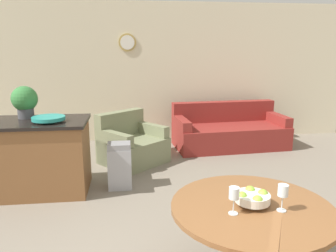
# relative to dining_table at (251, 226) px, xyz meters

# --- Properties ---
(wall_back) EXTENTS (8.00, 0.09, 2.70)m
(wall_back) POSITION_rel_dining_table_xyz_m (-0.31, 4.53, 0.79)
(wall_back) COLOR beige
(wall_back) RESTS_ON ground_plane
(dining_table) EXTENTS (1.15, 1.15, 0.72)m
(dining_table) POSITION_rel_dining_table_xyz_m (0.00, 0.00, 0.00)
(dining_table) COLOR brown
(dining_table) RESTS_ON ground_plane
(fruit_bowl) EXTENTS (0.24, 0.24, 0.11)m
(fruit_bowl) POSITION_rel_dining_table_xyz_m (0.00, 0.00, 0.22)
(fruit_bowl) COLOR silver
(fruit_bowl) RESTS_ON dining_table
(wine_glass_left) EXTENTS (0.07, 0.07, 0.19)m
(wine_glass_left) POSITION_rel_dining_table_xyz_m (-0.17, -0.10, 0.30)
(wine_glass_left) COLOR silver
(wine_glass_left) RESTS_ON dining_table
(wine_glass_right) EXTENTS (0.07, 0.07, 0.19)m
(wine_glass_right) POSITION_rel_dining_table_xyz_m (0.17, -0.10, 0.30)
(wine_glass_right) COLOR silver
(wine_glass_right) RESTS_ON dining_table
(kitchen_island) EXTENTS (1.27, 0.80, 0.94)m
(kitchen_island) POSITION_rel_dining_table_xyz_m (-2.00, 2.10, -0.09)
(kitchen_island) COLOR brown
(kitchen_island) RESTS_ON ground_plane
(teal_bowl) EXTENTS (0.39, 0.39, 0.07)m
(teal_bowl) POSITION_rel_dining_table_xyz_m (-1.82, 2.00, 0.42)
(teal_bowl) COLOR teal
(teal_bowl) RESTS_ON kitchen_island
(potted_plant) EXTENTS (0.32, 0.32, 0.41)m
(potted_plant) POSITION_rel_dining_table_xyz_m (-2.16, 2.28, 0.60)
(potted_plant) COLOR #4C4C51
(potted_plant) RESTS_ON kitchen_island
(trash_bin) EXTENTS (0.31, 0.24, 0.62)m
(trash_bin) POSITION_rel_dining_table_xyz_m (-0.98, 2.09, -0.26)
(trash_bin) COLOR #9E9EA3
(trash_bin) RESTS_ON ground_plane
(couch) EXTENTS (2.11, 1.12, 0.81)m
(couch) POSITION_rel_dining_table_xyz_m (1.03, 3.80, -0.28)
(couch) COLOR maroon
(couch) RESTS_ON ground_plane
(armchair) EXTENTS (1.22, 1.21, 0.81)m
(armchair) POSITION_rel_dining_table_xyz_m (-0.82, 3.10, -0.28)
(armchair) COLOR #7A7F5B
(armchair) RESTS_ON ground_plane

